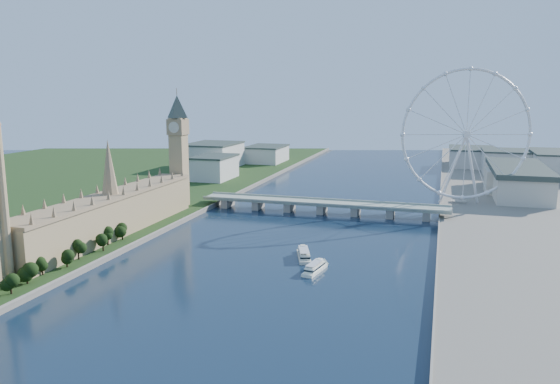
% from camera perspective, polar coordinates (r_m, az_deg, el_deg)
% --- Properties ---
extents(ground, '(2000.00, 2000.00, 0.00)m').
position_cam_1_polar(ground, '(220.41, -13.47, -18.68)').
color(ground, '#173240').
rests_on(ground, ground).
extents(tree_row, '(7.65, 199.65, 20.26)m').
position_cam_1_polar(tree_row, '(328.99, -25.03, -7.69)').
color(tree_row, black).
rests_on(tree_row, ground).
extents(parliament_range, '(24.00, 200.00, 70.00)m').
position_cam_1_polar(parliament_range, '(414.75, -17.19, -2.22)').
color(parliament_range, tan).
rests_on(parliament_range, ground).
extents(big_ben, '(20.02, 20.02, 110.00)m').
position_cam_1_polar(big_ben, '(499.89, -10.60, 5.75)').
color(big_ben, tan).
rests_on(big_ben, ground).
extents(westminster_bridge, '(220.00, 22.00, 9.50)m').
position_cam_1_polar(westminster_bridge, '(486.00, 4.42, -1.39)').
color(westminster_bridge, gray).
rests_on(westminster_bridge, ground).
extents(london_eye, '(113.60, 39.12, 124.30)m').
position_cam_1_polar(london_eye, '(521.87, 18.90, 5.66)').
color(london_eye, silver).
rests_on(london_eye, ground).
extents(county_hall, '(54.00, 144.00, 35.00)m').
position_cam_1_polar(county_hall, '(609.01, 23.46, -0.45)').
color(county_hall, beige).
rests_on(county_hall, ground).
extents(city_skyline, '(505.00, 280.00, 32.00)m').
position_cam_1_polar(city_skyline, '(733.08, 11.80, 3.26)').
color(city_skyline, beige).
rests_on(city_skyline, ground).
extents(tour_boat_near, '(17.20, 31.31, 6.73)m').
position_cam_1_polar(tour_boat_near, '(354.81, 2.51, -6.97)').
color(tour_boat_near, silver).
rests_on(tour_boat_near, ground).
extents(tour_boat_far, '(11.63, 28.67, 6.14)m').
position_cam_1_polar(tour_boat_far, '(330.42, 3.65, -8.31)').
color(tour_boat_far, white).
rests_on(tour_boat_far, ground).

